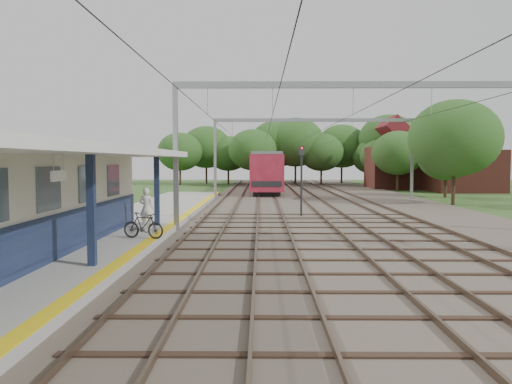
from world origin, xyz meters
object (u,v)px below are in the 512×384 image
object	(u,v)px
signal_post	(301,173)
bicycle	(143,226)
train	(265,169)
person	(146,208)

from	to	relation	value
signal_post	bicycle	bearing A→B (deg)	-148.60
train	signal_post	xyz separation A→B (m)	(1.85, -34.51, 0.34)
bicycle	train	distance (m)	45.04
person	signal_post	world-z (taller)	signal_post
bicycle	signal_post	bearing A→B (deg)	-19.46
train	signal_post	distance (m)	34.56
train	person	bearing A→B (deg)	-97.75
person	train	bearing A→B (deg)	-90.08
person	train	distance (m)	42.08
bicycle	train	bearing A→B (deg)	8.25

